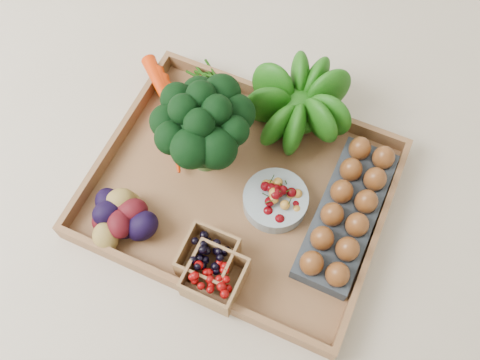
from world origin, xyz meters
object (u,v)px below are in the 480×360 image
at_px(tray, 240,192).
at_px(egg_carton, 346,214).
at_px(broccoli, 204,140).
at_px(cherry_bowl, 275,200).

xyz_separation_m(tray, egg_carton, (0.21, 0.03, 0.03)).
height_order(tray, broccoli, broccoli).
height_order(broccoli, egg_carton, broccoli).
bearing_deg(egg_carton, broccoli, 179.42).
relative_size(tray, egg_carton, 1.81).
bearing_deg(tray, cherry_bowl, 0.52).
bearing_deg(broccoli, tray, -21.22).
xyz_separation_m(broccoli, egg_carton, (0.30, -0.01, -0.06)).
bearing_deg(cherry_bowl, tray, -179.48).
xyz_separation_m(broccoli, cherry_bowl, (0.16, -0.03, -0.06)).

